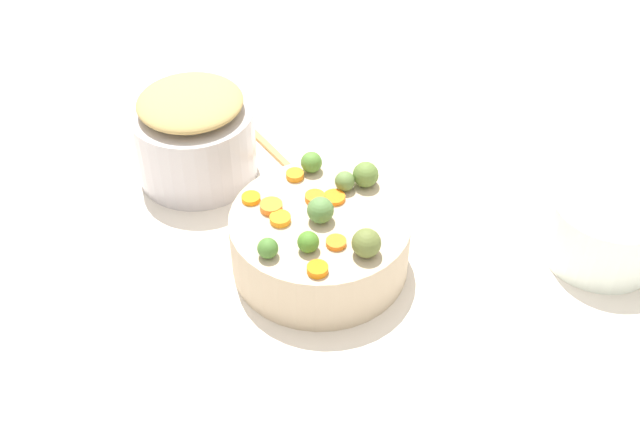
% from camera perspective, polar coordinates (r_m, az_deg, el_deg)
% --- Properties ---
extents(tabletop, '(2.40, 2.40, 0.02)m').
position_cam_1_polar(tabletop, '(1.27, 1.66, -4.30)').
color(tabletop, silver).
rests_on(tabletop, ground).
extents(serving_bowl_carrots, '(0.29, 0.29, 0.10)m').
position_cam_1_polar(serving_bowl_carrots, '(1.23, 0.00, -2.11)').
color(serving_bowl_carrots, '#C3AE90').
rests_on(serving_bowl_carrots, tabletop).
extents(metal_pot, '(0.22, 0.22, 0.14)m').
position_cam_1_polar(metal_pot, '(1.42, -9.15, 5.09)').
color(metal_pot, '#BDB7BC').
rests_on(metal_pot, tabletop).
extents(stuffing_mound, '(0.19, 0.19, 0.04)m').
position_cam_1_polar(stuffing_mound, '(1.37, -9.55, 8.06)').
color(stuffing_mound, tan).
rests_on(stuffing_mound, metal_pot).
extents(carrot_slice_0, '(0.04, 0.04, 0.01)m').
position_cam_1_polar(carrot_slice_0, '(1.23, 1.05, 1.14)').
color(carrot_slice_0, orange).
rests_on(carrot_slice_0, serving_bowl_carrots).
extents(carrot_slice_1, '(0.03, 0.03, 0.01)m').
position_cam_1_polar(carrot_slice_1, '(1.23, -0.38, 1.15)').
color(carrot_slice_1, orange).
rests_on(carrot_slice_1, serving_bowl_carrots).
extents(carrot_slice_2, '(0.03, 0.03, 0.01)m').
position_cam_1_polar(carrot_slice_2, '(1.16, 3.49, -1.71)').
color(carrot_slice_2, orange).
rests_on(carrot_slice_2, serving_bowl_carrots).
extents(carrot_slice_3, '(0.04, 0.04, 0.01)m').
position_cam_1_polar(carrot_slice_3, '(1.21, -3.61, 0.48)').
color(carrot_slice_3, orange).
rests_on(carrot_slice_3, serving_bowl_carrots).
extents(carrot_slice_4, '(0.05, 0.05, 0.01)m').
position_cam_1_polar(carrot_slice_4, '(1.19, -2.94, -0.43)').
color(carrot_slice_4, orange).
rests_on(carrot_slice_4, serving_bowl_carrots).
extents(carrot_slice_5, '(0.03, 0.03, 0.01)m').
position_cam_1_polar(carrot_slice_5, '(1.27, -1.86, 2.81)').
color(carrot_slice_5, orange).
rests_on(carrot_slice_5, serving_bowl_carrots).
extents(carrot_slice_6, '(0.03, 0.03, 0.01)m').
position_cam_1_polar(carrot_slice_6, '(1.23, -5.10, 1.09)').
color(carrot_slice_6, orange).
rests_on(carrot_slice_6, serving_bowl_carrots).
extents(carrot_slice_7, '(0.04, 0.04, 0.01)m').
position_cam_1_polar(carrot_slice_7, '(1.15, 1.19, -2.19)').
color(carrot_slice_7, orange).
rests_on(carrot_slice_7, serving_bowl_carrots).
extents(carrot_slice_8, '(0.03, 0.03, 0.01)m').
position_cam_1_polar(carrot_slice_8, '(1.11, -0.18, -4.16)').
color(carrot_slice_8, orange).
rests_on(carrot_slice_8, serving_bowl_carrots).
extents(brussels_sprout_0, '(0.04, 0.04, 0.04)m').
position_cam_1_polar(brussels_sprout_0, '(1.18, 0.03, 0.21)').
color(brussels_sprout_0, '#537E40').
rests_on(brussels_sprout_0, serving_bowl_carrots).
extents(brussels_sprout_1, '(0.03, 0.03, 0.03)m').
position_cam_1_polar(brussels_sprout_1, '(1.24, 1.83, 2.35)').
color(brussels_sprout_1, '#5D7B3E').
rests_on(brussels_sprout_1, serving_bowl_carrots).
extents(brussels_sprout_2, '(0.04, 0.04, 0.04)m').
position_cam_1_polar(brussels_sprout_2, '(1.25, 3.38, 2.84)').
color(brussels_sprout_2, '#5C7935').
rests_on(brussels_sprout_2, serving_bowl_carrots).
extents(brussels_sprout_3, '(0.03, 0.03, 0.03)m').
position_cam_1_polar(brussels_sprout_3, '(1.14, -0.87, -2.14)').
color(brussels_sprout_3, '#467925').
rests_on(brussels_sprout_3, serving_bowl_carrots).
extents(brussels_sprout_4, '(0.03, 0.03, 0.03)m').
position_cam_1_polar(brussels_sprout_4, '(1.13, -3.87, -2.60)').
color(brussels_sprout_4, '#43722D').
rests_on(brussels_sprout_4, serving_bowl_carrots).
extents(brussels_sprout_5, '(0.04, 0.04, 0.04)m').
position_cam_1_polar(brussels_sprout_5, '(1.28, -0.64, 3.76)').
color(brussels_sprout_5, '#528231').
rests_on(brussels_sprout_5, serving_bowl_carrots).
extents(brussels_sprout_6, '(0.04, 0.04, 0.04)m').
position_cam_1_polar(brussels_sprout_6, '(1.13, 3.43, -2.22)').
color(brussels_sprout_6, '#5F6C33').
rests_on(brussels_sprout_6, serving_bowl_carrots).
extents(wooden_spoon, '(0.17, 0.31, 0.01)m').
position_cam_1_polar(wooden_spoon, '(1.54, -4.85, 5.89)').
color(wooden_spoon, tan).
rests_on(wooden_spoon, tabletop).
extents(casserole_dish, '(0.19, 0.19, 0.11)m').
position_cam_1_polar(casserole_dish, '(1.33, 20.20, -1.06)').
color(casserole_dish, white).
rests_on(casserole_dish, tabletop).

